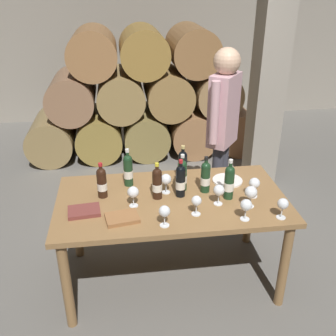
{
  "coord_description": "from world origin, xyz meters",
  "views": [
    {
      "loc": [
        -0.35,
        -2.44,
        2.24
      ],
      "look_at": [
        0.0,
        0.2,
        0.91
      ],
      "focal_mm": 41.3,
      "sensor_mm": 36.0,
      "label": 1
    }
  ],
  "objects_px": {
    "sommelier_presenting": "(223,124)",
    "dining_table": "(171,208)",
    "wine_bottle_6": "(157,183)",
    "wine_bottle_1": "(205,177)",
    "serving_plate": "(227,180)",
    "wine_glass_6": "(196,202)",
    "wine_bottle_4": "(183,165)",
    "wine_glass_4": "(219,191)",
    "wine_glass_1": "(254,184)",
    "wine_glass_0": "(283,204)",
    "wine_glass_8": "(164,212)",
    "wine_bottle_5": "(229,182)",
    "wine_bottle_2": "(102,182)",
    "wine_bottle_0": "(181,180)",
    "wine_glass_5": "(246,206)",
    "wine_bottle_3": "(182,175)",
    "wine_glass_7": "(166,180)",
    "leather_ledger": "(122,218)",
    "wine_glass_2": "(251,193)",
    "tasting_notebook": "(84,211)",
    "wine_bottle_7": "(128,170)",
    "wine_glass_3": "(133,193)"
  },
  "relations": [
    {
      "from": "wine_bottle_1",
      "to": "wine_bottle_3",
      "type": "distance_m",
      "value": 0.18
    },
    {
      "from": "serving_plate",
      "to": "wine_glass_2",
      "type": "bearing_deg",
      "value": -81.9
    },
    {
      "from": "wine_glass_0",
      "to": "dining_table",
      "type": "bearing_deg",
      "value": 153.03
    },
    {
      "from": "dining_table",
      "to": "wine_glass_8",
      "type": "xyz_separation_m",
      "value": [
        -0.1,
        -0.35,
        0.2
      ]
    },
    {
      "from": "wine_glass_1",
      "to": "wine_glass_0",
      "type": "bearing_deg",
      "value": -72.14
    },
    {
      "from": "wine_bottle_6",
      "to": "serving_plate",
      "type": "distance_m",
      "value": 0.62
    },
    {
      "from": "wine_glass_3",
      "to": "wine_glass_0",
      "type": "bearing_deg",
      "value": -15.96
    },
    {
      "from": "wine_bottle_3",
      "to": "leather_ledger",
      "type": "bearing_deg",
      "value": -143.0
    },
    {
      "from": "wine_bottle_6",
      "to": "wine_glass_8",
      "type": "height_order",
      "value": "wine_bottle_6"
    },
    {
      "from": "dining_table",
      "to": "wine_glass_2",
      "type": "distance_m",
      "value": 0.61
    },
    {
      "from": "wine_glass_7",
      "to": "leather_ledger",
      "type": "relative_size",
      "value": 0.71
    },
    {
      "from": "dining_table",
      "to": "wine_glass_3",
      "type": "bearing_deg",
      "value": -165.21
    },
    {
      "from": "wine_bottle_1",
      "to": "wine_bottle_3",
      "type": "height_order",
      "value": "wine_bottle_3"
    },
    {
      "from": "sommelier_presenting",
      "to": "wine_bottle_4",
      "type": "bearing_deg",
      "value": -133.42
    },
    {
      "from": "wine_bottle_1",
      "to": "wine_bottle_6",
      "type": "relative_size",
      "value": 1.02
    },
    {
      "from": "wine_bottle_3",
      "to": "serving_plate",
      "type": "relative_size",
      "value": 1.23
    },
    {
      "from": "wine_bottle_1",
      "to": "wine_bottle_5",
      "type": "height_order",
      "value": "wine_bottle_5"
    },
    {
      "from": "wine_bottle_0",
      "to": "wine_bottle_2",
      "type": "xyz_separation_m",
      "value": [
        -0.58,
        0.06,
        -0.01
      ]
    },
    {
      "from": "wine_bottle_4",
      "to": "wine_bottle_7",
      "type": "height_order",
      "value": "wine_bottle_7"
    },
    {
      "from": "wine_bottle_7",
      "to": "wine_bottle_5",
      "type": "bearing_deg",
      "value": -22.27
    },
    {
      "from": "sommelier_presenting",
      "to": "dining_table",
      "type": "bearing_deg",
      "value": -127.34
    },
    {
      "from": "wine_bottle_5",
      "to": "wine_glass_4",
      "type": "bearing_deg",
      "value": -141.03
    },
    {
      "from": "dining_table",
      "to": "wine_glass_8",
      "type": "distance_m",
      "value": 0.41
    },
    {
      "from": "wine_bottle_4",
      "to": "wine_glass_4",
      "type": "bearing_deg",
      "value": -64.72
    },
    {
      "from": "wine_bottle_0",
      "to": "wine_bottle_3",
      "type": "distance_m",
      "value": 0.09
    },
    {
      "from": "wine_bottle_5",
      "to": "wine_glass_4",
      "type": "distance_m",
      "value": 0.12
    },
    {
      "from": "wine_glass_2",
      "to": "wine_glass_6",
      "type": "height_order",
      "value": "wine_glass_2"
    },
    {
      "from": "wine_glass_2",
      "to": "wine_glass_3",
      "type": "xyz_separation_m",
      "value": [
        -0.82,
        0.12,
        -0.0
      ]
    },
    {
      "from": "wine_glass_6",
      "to": "wine_bottle_3",
      "type": "bearing_deg",
      "value": 96.36
    },
    {
      "from": "wine_glass_6",
      "to": "leather_ledger",
      "type": "distance_m",
      "value": 0.52
    },
    {
      "from": "wine_bottle_4",
      "to": "serving_plate",
      "type": "distance_m",
      "value": 0.38
    },
    {
      "from": "wine_glass_4",
      "to": "sommelier_presenting",
      "type": "xyz_separation_m",
      "value": [
        0.25,
        0.88,
        0.17
      ]
    },
    {
      "from": "wine_glass_5",
      "to": "tasting_notebook",
      "type": "bearing_deg",
      "value": 168.29
    },
    {
      "from": "dining_table",
      "to": "wine_glass_0",
      "type": "bearing_deg",
      "value": -26.97
    },
    {
      "from": "wine_glass_0",
      "to": "leather_ledger",
      "type": "xyz_separation_m",
      "value": [
        -1.07,
        0.12,
        -0.09
      ]
    },
    {
      "from": "wine_glass_5",
      "to": "serving_plate",
      "type": "height_order",
      "value": "wine_glass_5"
    },
    {
      "from": "wine_glass_5",
      "to": "leather_ledger",
      "type": "relative_size",
      "value": 0.7
    },
    {
      "from": "wine_glass_5",
      "to": "wine_glass_2",
      "type": "bearing_deg",
      "value": 61.35
    },
    {
      "from": "wine_glass_1",
      "to": "wine_bottle_5",
      "type": "bearing_deg",
      "value": 177.38
    },
    {
      "from": "wine_bottle_6",
      "to": "wine_bottle_1",
      "type": "bearing_deg",
      "value": 7.47
    },
    {
      "from": "dining_table",
      "to": "tasting_notebook",
      "type": "distance_m",
      "value": 0.65
    },
    {
      "from": "serving_plate",
      "to": "wine_glass_6",
      "type": "bearing_deg",
      "value": -128.14
    },
    {
      "from": "wine_glass_0",
      "to": "wine_glass_8",
      "type": "bearing_deg",
      "value": 179.09
    },
    {
      "from": "wine_bottle_2",
      "to": "sommelier_presenting",
      "type": "bearing_deg",
      "value": 31.46
    },
    {
      "from": "dining_table",
      "to": "serving_plate",
      "type": "height_order",
      "value": "serving_plate"
    },
    {
      "from": "wine_bottle_2",
      "to": "wine_glass_6",
      "type": "xyz_separation_m",
      "value": [
        0.64,
        -0.33,
        -0.02
      ]
    },
    {
      "from": "wine_bottle_6",
      "to": "wine_glass_2",
      "type": "height_order",
      "value": "wine_bottle_6"
    },
    {
      "from": "wine_glass_8",
      "to": "serving_plate",
      "type": "height_order",
      "value": "wine_glass_8"
    },
    {
      "from": "wine_bottle_5",
      "to": "wine_bottle_6",
      "type": "xyz_separation_m",
      "value": [
        -0.52,
        0.07,
        -0.01
      ]
    },
    {
      "from": "wine_bottle_3",
      "to": "wine_glass_2",
      "type": "relative_size",
      "value": 1.82
    }
  ]
}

